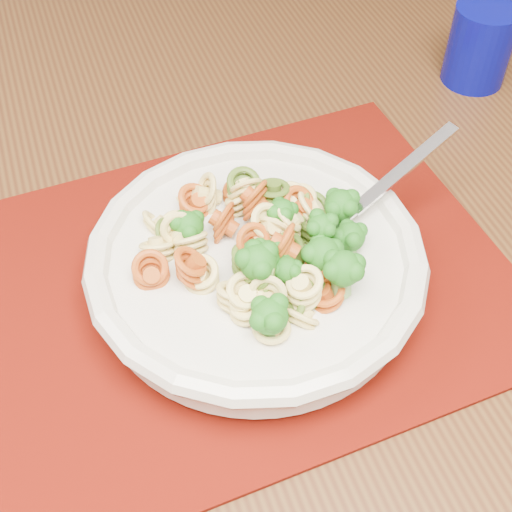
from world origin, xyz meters
TOP-DOWN VIEW (x-y plane):
  - dining_table at (0.26, 0.18)m, footprint 1.65×1.21m
  - placemat at (0.30, 0.11)m, footprint 0.48×0.39m
  - pasta_bowl at (0.31, 0.09)m, footprint 0.27×0.27m
  - pasta_broccoli_heap at (0.31, 0.09)m, footprint 0.23×0.23m
  - fork at (0.37, 0.08)m, footprint 0.18×0.05m
  - tumbler at (0.66, 0.24)m, footprint 0.07×0.07m

SIDE VIEW (x-z plane):
  - dining_table at x=0.26m, z-range 0.27..0.96m
  - placemat at x=0.30m, z-range 0.69..0.70m
  - pasta_bowl at x=0.31m, z-range 0.70..0.75m
  - tumbler at x=0.66m, z-range 0.69..0.78m
  - fork at x=0.37m, z-range 0.70..0.78m
  - pasta_broccoli_heap at x=0.31m, z-range 0.71..0.77m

